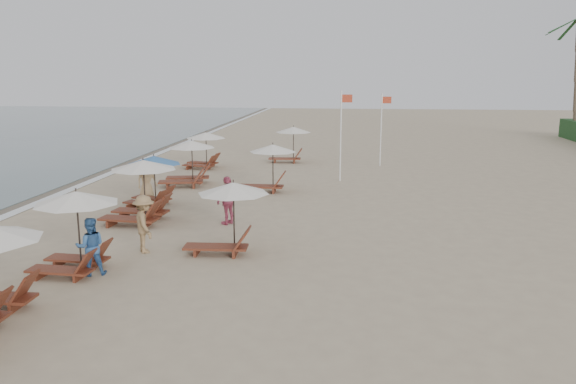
# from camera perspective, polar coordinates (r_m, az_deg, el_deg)

# --- Properties ---
(ground) EXTENTS (160.00, 160.00, 0.00)m
(ground) POSITION_cam_1_polar(r_m,az_deg,el_deg) (13.78, -3.86, -11.91)
(ground) COLOR tan
(ground) RESTS_ON ground
(wet_sand_band) EXTENTS (3.20, 140.00, 0.01)m
(wet_sand_band) POSITION_cam_1_polar(r_m,az_deg,el_deg) (27.44, -26.36, -1.12)
(wet_sand_band) COLOR #6B5E4C
(wet_sand_band) RESTS_ON ground
(foam_line) EXTENTS (0.50, 140.00, 0.02)m
(foam_line) POSITION_cam_1_polar(r_m,az_deg,el_deg) (26.76, -24.02, -1.20)
(foam_line) COLOR white
(foam_line) RESTS_ON ground
(lounger_station_2) EXTENTS (2.51, 2.32, 2.35)m
(lounger_station_2) POSITION_cam_1_polar(r_m,az_deg,el_deg) (17.07, -20.62, -3.47)
(lounger_station_2) COLOR brown
(lounger_station_2) RESTS_ON ground
(lounger_station_3) EXTENTS (2.84, 2.46, 2.38)m
(lounger_station_3) POSITION_cam_1_polar(r_m,az_deg,el_deg) (22.14, -14.68, -0.04)
(lounger_station_3) COLOR brown
(lounger_station_3) RESTS_ON ground
(lounger_station_4) EXTENTS (2.47, 2.26, 2.15)m
(lounger_station_4) POSITION_cam_1_polar(r_m,az_deg,el_deg) (24.75, -13.47, 1.29)
(lounger_station_4) COLOR brown
(lounger_station_4) RESTS_ON ground
(lounger_station_5) EXTENTS (2.82, 2.44, 2.25)m
(lounger_station_5) POSITION_cam_1_polar(r_m,az_deg,el_deg) (29.12, -10.00, 2.72)
(lounger_station_5) COLOR brown
(lounger_station_5) RESTS_ON ground
(lounger_station_6) EXTENTS (2.57, 2.34, 2.12)m
(lounger_station_6) POSITION_cam_1_polar(r_m,az_deg,el_deg) (34.30, -8.42, 4.26)
(lounger_station_6) COLOR brown
(lounger_station_6) RESTS_ON ground
(inland_station_0) EXTENTS (2.69, 2.24, 2.22)m
(inland_station_0) POSITION_cam_1_polar(r_m,az_deg,el_deg) (17.79, -6.19, -1.84)
(inland_station_0) COLOR brown
(inland_station_0) RESTS_ON ground
(inland_station_1) EXTENTS (2.85, 2.24, 2.22)m
(inland_station_1) POSITION_cam_1_polar(r_m,az_deg,el_deg) (27.10, -2.15, 2.69)
(inland_station_1) COLOR brown
(inland_station_1) RESTS_ON ground
(inland_station_2) EXTENTS (2.72, 2.24, 2.22)m
(inland_station_2) POSITION_cam_1_polar(r_m,az_deg,el_deg) (36.16, 0.16, 5.09)
(inland_station_2) COLOR brown
(inland_station_2) RESTS_ON ground
(beachgoer_mid_a) EXTENTS (0.98, 0.89, 1.64)m
(beachgoer_mid_a) POSITION_cam_1_polar(r_m,az_deg,el_deg) (16.85, -19.00, -5.13)
(beachgoer_mid_a) COLOR #325F98
(beachgoer_mid_a) RESTS_ON ground
(beachgoer_mid_b) EXTENTS (1.21, 1.36, 1.83)m
(beachgoer_mid_b) POSITION_cam_1_polar(r_m,az_deg,el_deg) (18.46, -14.06, -3.09)
(beachgoer_mid_b) COLOR #91724A
(beachgoer_mid_b) RESTS_ON ground
(beachgoer_far_a) EXTENTS (0.96, 1.13, 1.81)m
(beachgoer_far_a) POSITION_cam_1_polar(r_m,az_deg,el_deg) (21.35, -5.95, -0.83)
(beachgoer_far_a) COLOR #B24762
(beachgoer_far_a) RESTS_ON ground
(beachgoer_far_b) EXTENTS (1.03, 1.05, 1.82)m
(beachgoer_far_b) POSITION_cam_1_polar(r_m,az_deg,el_deg) (26.15, -13.85, 1.22)
(beachgoer_far_b) COLOR tan
(beachgoer_far_b) RESTS_ON ground
(flag_pole_near) EXTENTS (0.60, 0.08, 4.66)m
(flag_pole_near) POSITION_cam_1_polar(r_m,az_deg,el_deg) (29.77, 5.33, 5.99)
(flag_pole_near) COLOR silver
(flag_pole_near) RESTS_ON ground
(flag_pole_far) EXTENTS (0.60, 0.08, 4.36)m
(flag_pole_far) POSITION_cam_1_polar(r_m,az_deg,el_deg) (35.04, 9.28, 6.49)
(flag_pole_far) COLOR silver
(flag_pole_far) RESTS_ON ground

